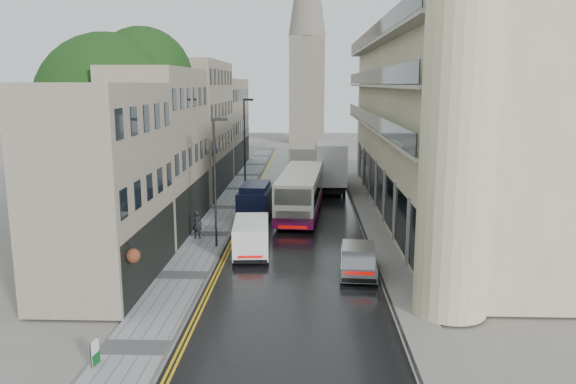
# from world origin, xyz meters

# --- Properties ---
(road) EXTENTS (9.00, 85.00, 0.02)m
(road) POSITION_xyz_m (0.00, 27.50, 0.01)
(road) COLOR black
(road) RESTS_ON ground
(left_sidewalk) EXTENTS (2.70, 85.00, 0.12)m
(left_sidewalk) POSITION_xyz_m (-5.85, 27.50, 0.06)
(left_sidewalk) COLOR gray
(left_sidewalk) RESTS_ON ground
(right_sidewalk) EXTENTS (1.80, 85.00, 0.12)m
(right_sidewalk) POSITION_xyz_m (5.40, 27.50, 0.06)
(right_sidewalk) COLOR slate
(right_sidewalk) RESTS_ON ground
(old_shop_row) EXTENTS (4.50, 56.00, 12.00)m
(old_shop_row) POSITION_xyz_m (-9.45, 30.00, 6.00)
(old_shop_row) COLOR gray
(old_shop_row) RESTS_ON ground
(modern_block) EXTENTS (8.00, 40.00, 14.00)m
(modern_block) POSITION_xyz_m (10.30, 26.00, 7.00)
(modern_block) COLOR beige
(modern_block) RESTS_ON ground
(church_spire) EXTENTS (6.40, 6.40, 40.00)m
(church_spire) POSITION_xyz_m (0.50, 82.00, 20.00)
(church_spire) COLOR #706759
(church_spire) RESTS_ON ground
(tree_near) EXTENTS (10.56, 10.56, 13.89)m
(tree_near) POSITION_xyz_m (-12.50, 20.00, 6.95)
(tree_near) COLOR black
(tree_near) RESTS_ON ground
(tree_far) EXTENTS (9.24, 9.24, 12.46)m
(tree_far) POSITION_xyz_m (-12.20, 33.00, 6.23)
(tree_far) COLOR black
(tree_far) RESTS_ON ground
(cream_bus) EXTENTS (3.71, 12.50, 3.36)m
(cream_bus) POSITION_xyz_m (-1.38, 22.45, 1.70)
(cream_bus) COLOR white
(cream_bus) RESTS_ON road
(white_lorry) EXTENTS (2.78, 8.99, 4.71)m
(white_lorry) POSITION_xyz_m (1.61, 33.69, 2.37)
(white_lorry) COLOR silver
(white_lorry) RESTS_ON road
(silver_hatchback) EXTENTS (2.14, 4.36, 1.59)m
(silver_hatchback) POSITION_xyz_m (2.48, 10.31, 0.82)
(silver_hatchback) COLOR #A8A7AC
(silver_hatchback) RESTS_ON road
(white_van) EXTENTS (2.35, 4.83, 2.13)m
(white_van) POSITION_xyz_m (-3.45, 13.21, 1.08)
(white_van) COLOR white
(white_van) RESTS_ON road
(navy_van) EXTENTS (2.45, 5.59, 2.80)m
(navy_van) POSITION_xyz_m (-4.30, 22.40, 1.42)
(navy_van) COLOR black
(navy_van) RESTS_ON road
(pedestrian) EXTENTS (0.76, 0.58, 1.84)m
(pedestrian) POSITION_xyz_m (-6.50, 18.06, 1.04)
(pedestrian) COLOR black
(pedestrian) RESTS_ON left_sidewalk
(lamp_post_near) EXTENTS (0.91, 0.34, 7.90)m
(lamp_post_near) POSITION_xyz_m (-4.96, 16.28, 4.07)
(lamp_post_near) COLOR black
(lamp_post_near) RESTS_ON left_sidewalk
(lamp_post_far) EXTENTS (0.97, 0.58, 8.61)m
(lamp_post_far) POSITION_xyz_m (-5.03, 33.37, 4.42)
(lamp_post_far) COLOR black
(lamp_post_far) RESTS_ON left_sidewalk
(estate_sign) EXTENTS (0.15, 0.54, 0.89)m
(estate_sign) POSITION_xyz_m (-6.94, 1.24, 0.57)
(estate_sign) COLOR silver
(estate_sign) RESTS_ON left_sidewalk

